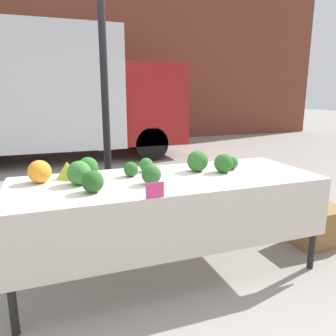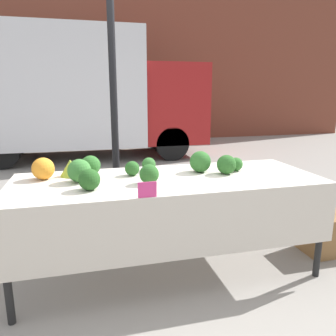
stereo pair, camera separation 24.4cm
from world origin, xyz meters
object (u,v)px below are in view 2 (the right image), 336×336
Objects in this scene: orange_cauliflower at (43,169)px; produce_crate at (330,233)px; parked_truck at (79,93)px; price_sign at (147,190)px.

produce_crate is at bearing -5.59° from orange_cauliflower.
parked_truck is at bearing 87.03° from orange_cauliflower.
parked_truck is 29.73× the size of orange_cauliflower.
orange_cauliflower is 2.56m from produce_crate.
orange_cauliflower is at bearing 174.41° from produce_crate.
orange_cauliflower is at bearing 137.64° from price_sign.
parked_truck is 4.91m from orange_cauliflower.
price_sign is at bearing -85.50° from parked_truck.
parked_truck is 5.71m from produce_crate.
parked_truck reaches higher than orange_cauliflower.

